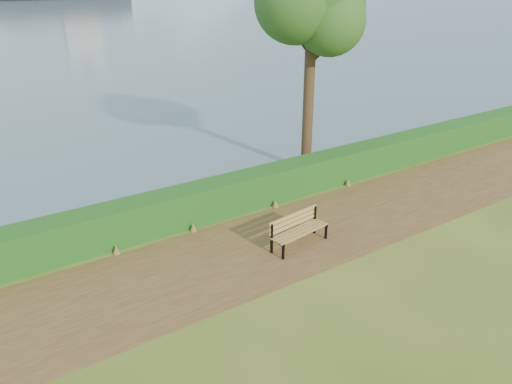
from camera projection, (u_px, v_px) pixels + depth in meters
ground at (271, 252)px, 12.29m from camera, size 140.00×140.00×0.00m
path at (265, 247)px, 12.52m from camera, size 40.00×3.40×0.01m
hedge at (218, 198)px, 14.07m from camera, size 32.00×0.85×1.00m
bench at (297, 228)px, 12.45m from camera, size 1.70×0.70×0.83m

